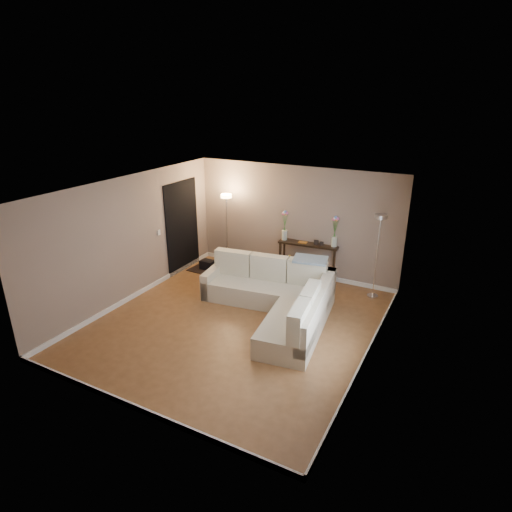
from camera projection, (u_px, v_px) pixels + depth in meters
The scene contains 23 objects.
floor at pixel (237, 323), 8.19m from camera, with size 5.00×5.50×0.01m, color brown.
ceiling at pixel (234, 188), 7.25m from camera, with size 5.00×5.50×0.01m, color white.
wall_back at pixel (295, 221), 10.00m from camera, with size 5.00×0.02×2.60m, color gray.
wall_front at pixel (126, 330), 5.44m from camera, with size 5.00×0.02×2.60m, color gray.
wall_left at pixel (130, 239), 8.81m from camera, with size 0.02×5.50×2.60m, color gray.
wall_right at pixel (375, 288), 6.63m from camera, with size 0.02×5.50×2.60m, color gray.
baseboard_back at pixel (293, 271), 10.43m from camera, with size 5.00×0.03×0.10m, color white.
baseboard_front at pixel (137, 408), 5.92m from camera, with size 5.00×0.03×0.10m, color white.
baseboard_left at pixel (137, 294), 9.25m from camera, with size 0.03×5.50×0.10m, color white.
baseboard_right at pixel (366, 355), 7.09m from camera, with size 0.03×5.50×0.10m, color white.
doorway at pixel (182, 227), 10.27m from camera, with size 0.02×1.20×2.20m, color black.
switch_plate at pixel (159, 232), 9.54m from camera, with size 0.02×0.08×0.12m, color white.
sectional_sofa at pixel (278, 297), 8.44m from camera, with size 3.00×2.66×0.94m.
throw_blanket at pixel (310, 260), 8.65m from camera, with size 0.68×0.39×0.05m, color gray.
console_table at pixel (305, 257), 10.07m from camera, with size 1.43×0.49×0.86m.
leaning_mirror at pixel (311, 225), 9.92m from camera, with size 0.99×0.12×0.78m.
table_decor at pixel (308, 243), 9.86m from camera, with size 0.60×0.14×0.14m.
flower_vase_left at pixel (285, 228), 10.01m from camera, with size 0.16×0.14×0.74m.
flower_vase_right at pixel (335, 234), 9.57m from camera, with size 0.16×0.14×0.74m.
floor_lamp_lit at pixel (227, 216), 10.40m from camera, with size 0.28×0.28×1.85m.
floor_lamp_unlit at pixel (379, 240), 8.77m from camera, with size 0.29×0.29×1.83m.
charcoal_rug at pixel (217, 269), 10.63m from camera, with size 1.20×0.90×0.02m, color black.
black_bag at pixel (208, 265), 10.61m from camera, with size 0.34×0.24×0.22m, color black.
Camera 1 is at (3.68, -6.18, 4.15)m, focal length 30.00 mm.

